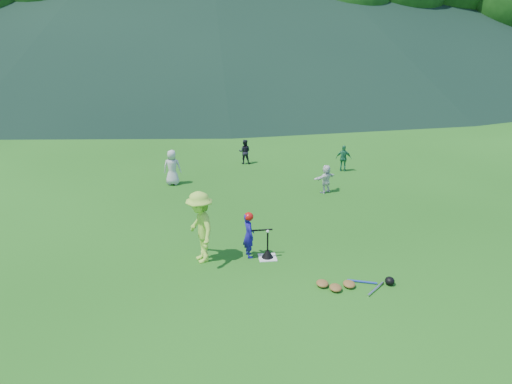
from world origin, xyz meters
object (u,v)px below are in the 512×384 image
Objects in this scene: fielder_b at (245,152)px; home_plate at (267,258)px; batter_child at (249,235)px; adult_coach at (200,227)px; fielder_a at (172,167)px; fielder_c at (344,158)px; fielder_d at (326,179)px; equipment_pile at (349,284)px; batting_tee at (268,253)px.

home_plate is at bearing 98.77° from fielder_b.
batter_child is 0.64× the size of adult_coach.
fielder_a is 6.68m from fielder_c.
fielder_d is (5.31, -1.50, -0.15)m from fielder_a.
equipment_pile is at bearing -141.71° from batter_child.
fielder_c reaches higher than fielder_b.
fielder_b reaches higher than fielder_d.
adult_coach is 6.39m from fielder_d.
adult_coach is 3.83m from equipment_pile.
home_plate is 0.12m from batting_tee.
fielder_d reaches higher than batting_tee.
fielder_d is at bearing 132.67° from fielder_b.
batter_child is at bearing 77.64° from adult_coach.
adult_coach is 1.42× the size of fielder_a.
home_plate is 0.45× the size of fielder_d.
batter_child is at bearing 161.13° from batting_tee.
fielder_c is at bearing -148.11° from fielder_d.
batting_tee is at bearing -120.25° from batter_child.
home_plate is 0.43× the size of fielder_c.
equipment_pile is at bearing 126.10° from fielder_a.
adult_coach reaches higher than equipment_pile.
home_plate is at bearing 76.35° from fielder_c.
fielder_c is (4.01, 7.06, 0.51)m from home_plate.
fielder_c is at bearing -44.29° from batter_child.
equipment_pile reaches higher than home_plate.
fielder_c is at bearing 74.85° from equipment_pile.
batter_child is 1.26m from adult_coach.
adult_coach is at bearing 106.20° from fielder_a.
batter_child is 1.16× the size of fielder_b.
fielder_a is 1.30× the size of fielder_d.
fielder_a is 8.93m from equipment_pile.
home_plate is 0.44× the size of fielder_b.
fielder_a is 5.52m from fielder_d.
fielder_d is at bearing 60.10° from home_plate.
batting_tee is at bearing 120.40° from fielder_a.
batting_tee is at bearing 70.96° from adult_coach.
batter_child is 1.13× the size of fielder_c.
batter_child reaches higher than fielder_b.
batter_child is 8.23m from fielder_c.
fielder_b is 10.32m from equipment_pile.
fielder_b is at bearing 88.36° from home_plate.
home_plate is 0.25× the size of equipment_pile.
fielder_c reaches higher than fielder_d.
fielder_c is 8.13m from batting_tee.
fielder_b is at bearing -86.91° from fielder_d.
equipment_pile is at bearing 90.78° from fielder_c.
fielder_a is 6.74m from batting_tee.
batter_child is 6.40m from fielder_a.
home_plate is 8.14m from fielder_c.
fielder_b is 0.56× the size of equipment_pile.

